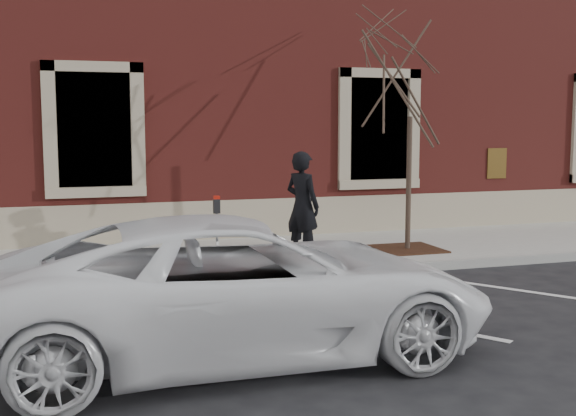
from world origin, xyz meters
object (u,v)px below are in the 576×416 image
object	(u,v)px
sapling	(411,79)
white_truck	(240,287)
parking_meter	(217,218)
man	(302,206)

from	to	relation	value
sapling	white_truck	bearing A→B (deg)	-133.32
sapling	white_truck	xyz separation A→B (m)	(-4.42, -4.68, -2.56)
parking_meter	sapling	size ratio (longest dim) A/B	0.26
parking_meter	sapling	distance (m)	4.49
parking_meter	white_truck	bearing A→B (deg)	-121.90
parking_meter	man	bearing A→B (deg)	-14.91
parking_meter	sapling	bearing A→B (deg)	-14.81
white_truck	man	bearing A→B (deg)	-26.80
man	parking_meter	xyz separation A→B (m)	(-1.57, -0.23, -0.12)
parking_meter	sapling	world-z (taller)	sapling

